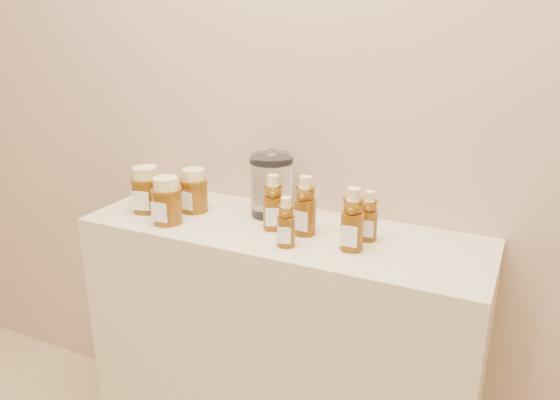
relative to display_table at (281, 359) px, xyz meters
The scene contains 11 objects.
wall_back 0.92m from the display_table, 90.00° to the left, with size 3.50×0.02×2.70m, color tan.
display_table is the anchor object (origin of this frame).
bear_bottle_back_left 0.54m from the display_table, 157.40° to the right, with size 0.06×0.06×0.19m, color #582E07, non-canonical shape.
bear_bottle_back_mid 0.55m from the display_table, ahead, with size 0.07×0.07×0.19m, color #582E07, non-canonical shape.
bear_bottle_back_right 0.59m from the display_table, ahead, with size 0.05×0.05×0.16m, color #582E07, non-canonical shape.
bear_bottle_front_left 0.54m from the display_table, 58.74° to the right, with size 0.05×0.05×0.16m, color #582E07, non-canonical shape.
bear_bottle_front_right 0.60m from the display_table, 12.35° to the right, with size 0.07×0.07×0.19m, color #582E07, non-canonical shape.
honey_jar_left 0.69m from the display_table, behind, with size 0.09×0.09×0.15m, color #582E07, non-canonical shape.
honey_jar_back 0.61m from the display_table, behind, with size 0.09×0.09×0.14m, color #582E07, non-canonical shape.
honey_jar_front 0.62m from the display_table, 162.52° to the right, with size 0.09×0.09×0.14m, color #582E07, non-canonical shape.
glass_canister 0.57m from the display_table, 130.35° to the left, with size 0.14×0.14×0.21m, color white, non-canonical shape.
Camera 1 is at (0.64, 0.21, 1.50)m, focal length 35.00 mm.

